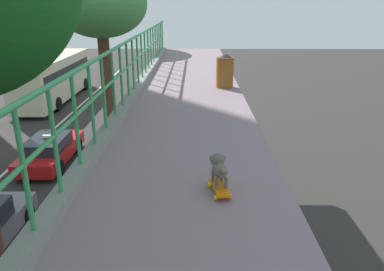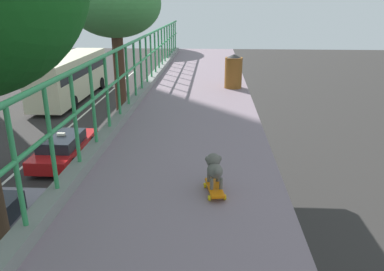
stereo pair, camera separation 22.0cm
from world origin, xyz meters
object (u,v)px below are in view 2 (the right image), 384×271
small_dog (214,167)px  litter_bin (233,71)px  city_bus (71,75)px  toy_skateboard (215,188)px  car_red_taxi_seventh (64,147)px

small_dog → litter_bin: 5.14m
city_bus → toy_skateboard: toy_skateboard is taller
car_red_taxi_seventh → litter_bin: size_ratio=5.83×
toy_skateboard → small_dog: bearing=95.3°
small_dog → litter_bin: bearing=85.2°
city_bus → litter_bin: litter_bin is taller
car_red_taxi_seventh → small_dog: (6.88, -12.10, 4.72)m
car_red_taxi_seventh → small_dog: 14.70m
city_bus → car_red_taxi_seventh: bearing=-71.5°
city_bus → small_dog: (10.75, -23.66, 3.52)m
city_bus → small_dog: small_dog is taller
car_red_taxi_seventh → small_dog: size_ratio=12.38×
litter_bin → toy_skateboard: bearing=-94.7°
city_bus → toy_skateboard: size_ratio=23.21×
car_red_taxi_seventh → city_bus: 12.25m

